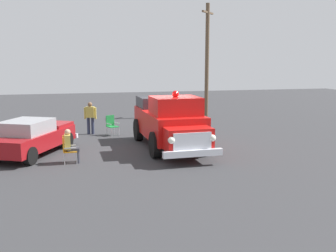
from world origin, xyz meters
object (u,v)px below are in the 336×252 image
at_px(vintage_fire_truck, 169,121).
at_px(classic_hot_rod, 32,136).
at_px(spectator_seated, 70,145).
at_px(spectator_standing, 90,116).
at_px(lawn_chair_near_truck, 67,148).
at_px(lawn_chair_by_car, 111,124).
at_px(utility_pole, 207,59).

relative_size(vintage_fire_truck, classic_hot_rod, 1.27).
bearing_deg(spectator_seated, vintage_fire_truck, -69.69).
relative_size(classic_hot_rod, spectator_standing, 2.82).
relative_size(vintage_fire_truck, lawn_chair_near_truck, 5.88).
height_order(lawn_chair_by_car, utility_pole, utility_pole).
bearing_deg(lawn_chair_by_car, spectator_seated, 158.39).
height_order(lawn_chair_near_truck, utility_pole, utility_pole).
bearing_deg(utility_pole, spectator_standing, 120.43).
bearing_deg(classic_hot_rod, spectator_standing, -32.99).
height_order(classic_hot_rod, utility_pole, utility_pole).
xyz_separation_m(lawn_chair_by_car, spectator_seated, (-5.11, 2.02, 0.11)).
bearing_deg(classic_hot_rod, lawn_chair_near_truck, -141.91).
bearing_deg(spectator_standing, lawn_chair_by_car, -117.14).
height_order(lawn_chair_by_car, spectator_standing, spectator_standing).
bearing_deg(lawn_chair_near_truck, classic_hot_rod, 38.09).
bearing_deg(utility_pole, lawn_chair_by_car, 126.84).
distance_m(classic_hot_rod, lawn_chair_near_truck, 2.25).
height_order(classic_hot_rod, spectator_standing, spectator_standing).
xyz_separation_m(spectator_seated, utility_pole, (10.34, -9.01, 3.20)).
bearing_deg(classic_hot_rod, vintage_fire_truck, -92.13).
distance_m(lawn_chair_near_truck, spectator_seated, 0.17).
relative_size(classic_hot_rod, utility_pole, 0.63).
height_order(spectator_seated, utility_pole, utility_pole).
relative_size(lawn_chair_near_truck, spectator_seated, 0.79).
bearing_deg(vintage_fire_truck, spectator_standing, 38.11).
relative_size(lawn_chair_near_truck, utility_pole, 0.14).
relative_size(lawn_chair_by_car, spectator_standing, 0.61).
distance_m(classic_hot_rod, utility_pole, 13.94).
relative_size(spectator_seated, utility_pole, 0.17).
bearing_deg(lawn_chair_by_car, lawn_chair_near_truck, 157.13).
relative_size(vintage_fire_truck, spectator_seated, 4.65).
relative_size(lawn_chair_near_truck, spectator_standing, 0.61).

